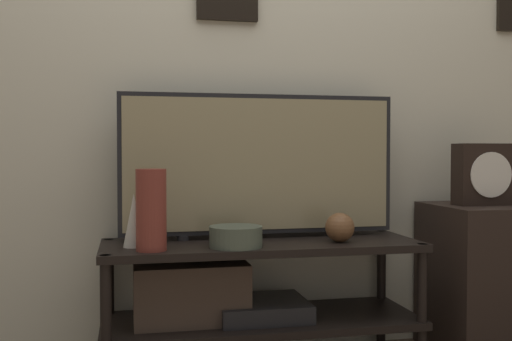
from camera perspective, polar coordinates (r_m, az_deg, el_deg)
name	(u,v)px	position (r m, az deg, el deg)	size (l,w,h in m)	color
wall_back	(248,44)	(2.69, -0.75, 11.97)	(6.40, 0.08, 2.70)	beige
media_console	(237,290)	(2.43, -1.85, -11.33)	(1.26, 0.44, 0.52)	black
television	(260,164)	(2.48, 0.34, 0.60)	(1.15, 0.05, 0.60)	black
vase_wide_bowl	(236,237)	(2.27, -1.93, -6.31)	(0.20, 0.20, 0.08)	#4C5647
vase_round_glass	(340,227)	(2.41, 7.99, -5.39)	(0.12, 0.12, 0.12)	brown
vase_tall_ceramic	(151,210)	(2.21, -9.95, -3.71)	(0.11, 0.11, 0.30)	brown
vase_slim_bronze	(134,220)	(2.31, -11.55, -4.66)	(0.08, 0.08, 0.20)	beige
side_table	(483,279)	(2.83, 20.81, -9.60)	(0.43, 0.45, 0.65)	black
mantel_clock	(484,174)	(2.76, 20.89, -0.34)	(0.26, 0.11, 0.27)	black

